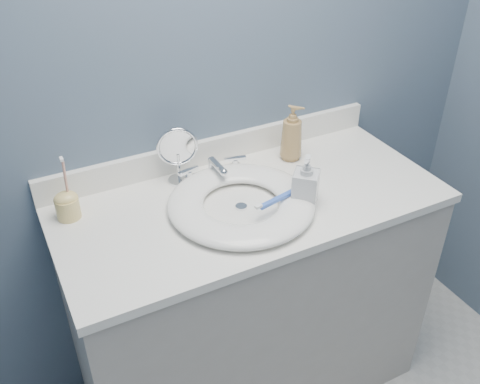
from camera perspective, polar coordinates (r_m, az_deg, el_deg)
back_wall at (r=1.74m, az=-3.08°, el=12.62°), size 2.20×0.02×2.40m
vanity_cabinet at (r=1.97m, az=1.02°, el=-11.69°), size 1.20×0.55×0.85m
countertop at (r=1.68m, az=1.17°, el=-1.14°), size 1.22×0.57×0.03m
backsplash at (r=1.85m, az=-2.67°, el=4.54°), size 1.22×0.02×0.09m
basin at (r=1.62m, az=0.13°, el=-1.16°), size 0.45×0.45×0.04m
drain at (r=1.63m, az=0.13°, el=-1.60°), size 0.04×0.04×0.01m
faucet at (r=1.77m, az=-2.81°, el=2.33°), size 0.25×0.13×0.07m
makeup_mirror at (r=1.71m, az=-6.66°, el=4.16°), size 0.13×0.08×0.20m
soap_bottle_amber at (r=1.85m, az=5.55°, el=6.30°), size 0.11×0.11×0.20m
soap_bottle_clear at (r=1.62m, az=7.05°, el=1.20°), size 0.11×0.11×0.17m
toothbrush_holder at (r=1.65m, az=-17.96°, el=-1.24°), size 0.07×0.07×0.20m
toothbrush_lying at (r=1.60m, az=4.07°, el=-0.75°), size 0.17×0.05×0.02m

